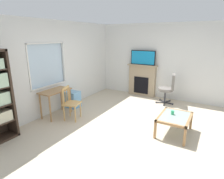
# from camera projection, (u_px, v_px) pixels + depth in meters

# --- Properties ---
(ground) EXTENTS (6.41, 6.03, 0.02)m
(ground) POSITION_uv_depth(u_px,v_px,m) (132.00, 128.00, 4.65)
(ground) COLOR beige
(wall_back_with_window) EXTENTS (5.41, 0.15, 2.62)m
(wall_back_with_window) POSITION_uv_depth(u_px,v_px,m) (56.00, 67.00, 5.53)
(wall_back_with_window) COLOR silver
(wall_back_with_window) RESTS_ON ground
(wall_right) EXTENTS (0.12, 5.23, 2.62)m
(wall_right) POSITION_uv_depth(u_px,v_px,m) (166.00, 62.00, 6.59)
(wall_right) COLOR silver
(wall_right) RESTS_ON ground
(desk_under_window) EXTENTS (0.87, 0.46, 0.75)m
(desk_under_window) POSITION_uv_depth(u_px,v_px,m) (55.00, 95.00, 5.19)
(desk_under_window) COLOR #A37547
(desk_under_window) RESTS_ON ground
(wooden_chair) EXTENTS (0.51, 0.50, 0.90)m
(wooden_chair) POSITION_uv_depth(u_px,v_px,m) (71.00, 103.00, 5.01)
(wooden_chair) COLOR tan
(wooden_chair) RESTS_ON ground
(plastic_drawer_unit) EXTENTS (0.35, 0.40, 0.51)m
(plastic_drawer_unit) POSITION_uv_depth(u_px,v_px,m) (73.00, 99.00, 5.93)
(plastic_drawer_unit) COLOR #72ADDB
(plastic_drawer_unit) RESTS_ON ground
(fireplace) EXTENTS (0.26, 1.11, 1.17)m
(fireplace) POSITION_uv_depth(u_px,v_px,m) (142.00, 80.00, 7.04)
(fireplace) COLOR tan
(fireplace) RESTS_ON ground
(tv) EXTENTS (0.06, 0.92, 0.52)m
(tv) POSITION_uv_depth(u_px,v_px,m) (143.00, 58.00, 6.79)
(tv) COLOR black
(tv) RESTS_ON fireplace
(office_chair) EXTENTS (0.58, 0.57, 1.00)m
(office_chair) POSITION_uv_depth(u_px,v_px,m) (168.00, 87.00, 6.16)
(office_chair) COLOR slate
(office_chair) RESTS_ON ground
(coffee_table) EXTENTS (0.91, 0.67, 0.44)m
(coffee_table) POSITION_uv_depth(u_px,v_px,m) (175.00, 119.00, 4.28)
(coffee_table) COLOR #8C9E99
(coffee_table) RESTS_ON ground
(sippy_cup) EXTENTS (0.07, 0.07, 0.09)m
(sippy_cup) POSITION_uv_depth(u_px,v_px,m) (173.00, 113.00, 4.33)
(sippy_cup) COLOR #33B770
(sippy_cup) RESTS_ON coffee_table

